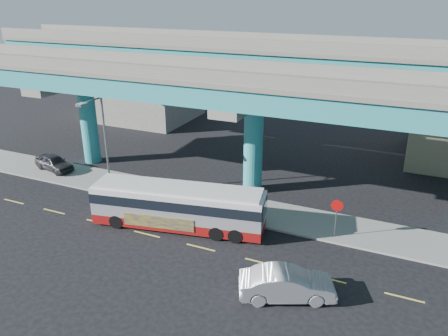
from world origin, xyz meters
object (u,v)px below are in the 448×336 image
at_px(sedan, 287,284).
at_px(stop_sign, 337,210).
at_px(transit_bus, 178,205).
at_px(street_lamp, 100,132).
at_px(parked_car, 54,163).

xyz_separation_m(sedan, stop_sign, (1.19, 6.94, 1.24)).
xyz_separation_m(transit_bus, stop_sign, (9.99, 2.72, 0.42)).
height_order(sedan, stop_sign, stop_sign).
distance_m(street_lamp, stop_sign, 17.91).
relative_size(transit_bus, stop_sign, 4.51).
bearing_deg(parked_car, transit_bus, -93.42).
bearing_deg(street_lamp, transit_bus, -14.51).
distance_m(sedan, stop_sign, 7.15).
distance_m(sedan, parked_car, 25.19).
bearing_deg(transit_bus, sedan, -36.34).
relative_size(street_lamp, stop_sign, 2.94).
distance_m(parked_car, street_lamp, 8.81).
bearing_deg(parked_car, street_lamp, -94.45).
height_order(transit_bus, street_lamp, street_lamp).
height_order(transit_bus, parked_car, transit_bus).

